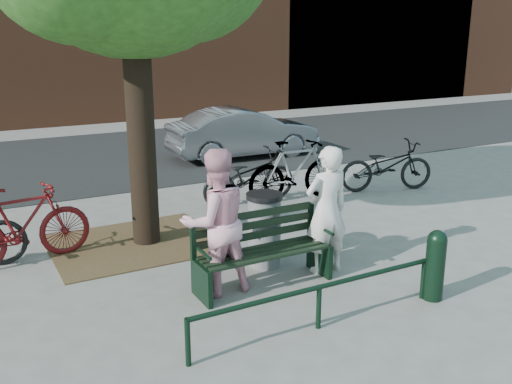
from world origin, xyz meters
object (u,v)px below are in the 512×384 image
bollard (435,263)px  person_right (215,222)px  parked_car (244,133)px  person_left (327,210)px  bicycle_c (249,177)px  park_bench (261,248)px  litter_bin (264,229)px

bollard → person_right: bearing=146.9°
bollard → parked_car: size_ratio=0.23×
person_left → bicycle_c: size_ratio=0.90×
person_right → bicycle_c: bearing=-124.1°
bollard → park_bench: bearing=139.8°
park_bench → bollard: size_ratio=2.01×
park_bench → litter_bin: litter_bin is taller
park_bench → bicycle_c: bearing=64.4°
litter_bin → person_left: bearing=-43.5°
person_right → bollard: size_ratio=2.07×
person_left → bollard: 1.50m
park_bench → person_left: person_left is taller
person_left → park_bench: bearing=-0.5°
parked_car → person_right: bearing=152.2°
litter_bin → parked_car: size_ratio=0.27×
person_right → parked_car: (3.85, 6.73, -0.27)m
litter_bin → parked_car: parked_car is taller
person_left → person_right: person_right is taller
person_right → parked_car: size_ratio=0.47×
person_right → bicycle_c: 3.79m
person_right → person_left: bearing=175.3°
park_bench → litter_bin: size_ratio=1.73×
person_right → parked_car: person_right is taller
bollard → litter_bin: 2.26m
bollard → bicycle_c: (-0.07, 4.55, 0.03)m
park_bench → litter_bin: bearing=56.6°
person_right → bicycle_c: (2.11, 3.12, -0.40)m
park_bench → parked_car: size_ratio=0.46×
person_left → bicycle_c: bearing=-97.3°
litter_bin → parked_car: (2.93, 6.28, 0.11)m
person_right → bollard: (2.18, -1.42, -0.43)m
park_bench → litter_bin: 0.62m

